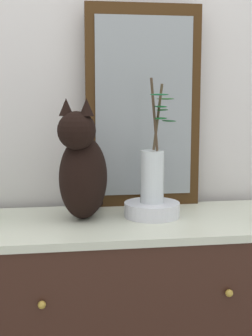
% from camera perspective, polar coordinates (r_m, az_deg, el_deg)
% --- Properties ---
extents(wall_back, '(4.40, 0.08, 2.60)m').
position_cam_1_polar(wall_back, '(1.95, -1.40, 10.29)').
color(wall_back, silver).
rests_on(wall_back, ground_plane).
extents(sideboard, '(1.29, 0.50, 0.82)m').
position_cam_1_polar(sideboard, '(1.83, 0.00, -18.45)').
color(sideboard, '#361E15').
rests_on(sideboard, ground_plane).
extents(mirror_leaning, '(0.44, 0.03, 0.76)m').
position_cam_1_polar(mirror_leaning, '(1.86, 2.04, 7.11)').
color(mirror_leaning, '#3C250F').
rests_on(mirror_leaning, sideboard).
extents(cat_sitting, '(0.25, 0.43, 0.41)m').
position_cam_1_polar(cat_sitting, '(1.68, -5.07, -0.14)').
color(cat_sitting, black).
rests_on(cat_sitting, sideboard).
extents(bowl_porcelain, '(0.20, 0.20, 0.05)m').
position_cam_1_polar(bowl_porcelain, '(1.73, 3.03, -4.83)').
color(bowl_porcelain, silver).
rests_on(bowl_porcelain, sideboard).
extents(vase_glass_clear, '(0.13, 0.14, 0.43)m').
position_cam_1_polar(vase_glass_clear, '(1.70, 3.16, -0.28)').
color(vase_glass_clear, silver).
rests_on(vase_glass_clear, bowl_porcelain).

